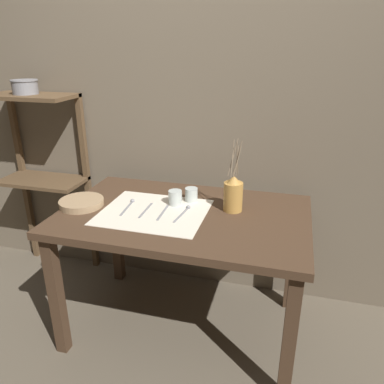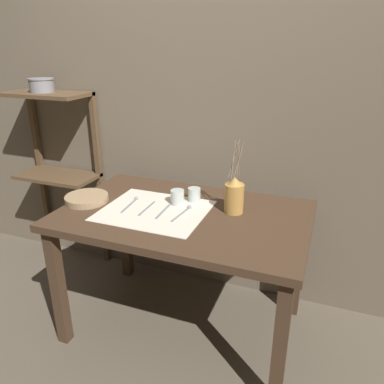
% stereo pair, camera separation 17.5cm
% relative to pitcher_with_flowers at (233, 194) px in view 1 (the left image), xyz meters
% --- Properties ---
extents(ground_plane, '(12.00, 12.00, 0.00)m').
position_rel_pitcher_with_flowers_xyz_m(ground_plane, '(-0.24, -0.10, -0.83)').
color(ground_plane, brown).
extents(stone_wall_back, '(7.00, 0.06, 2.40)m').
position_rel_pitcher_with_flowers_xyz_m(stone_wall_back, '(-0.24, 0.43, 0.37)').
color(stone_wall_back, '#6B5E4C').
rests_on(stone_wall_back, ground_plane).
extents(wooden_table, '(1.29, 0.82, 0.74)m').
position_rel_pitcher_with_flowers_xyz_m(wooden_table, '(-0.24, -0.10, -0.18)').
color(wooden_table, '#422D1E').
rests_on(wooden_table, ground_plane).
extents(wooden_shelf_unit, '(0.56, 0.29, 1.27)m').
position_rel_pitcher_with_flowers_xyz_m(wooden_shelf_unit, '(-1.34, 0.27, 0.04)').
color(wooden_shelf_unit, brown).
rests_on(wooden_shelf_unit, ground_plane).
extents(linen_cloth, '(0.55, 0.47, 0.00)m').
position_rel_pitcher_with_flowers_xyz_m(linen_cloth, '(-0.39, -0.13, -0.09)').
color(linen_cloth, beige).
rests_on(linen_cloth, wooden_table).
extents(pitcher_with_flowers, '(0.10, 0.10, 0.39)m').
position_rel_pitcher_with_flowers_xyz_m(pitcher_with_flowers, '(0.00, 0.00, 0.00)').
color(pitcher_with_flowers, '#B7843D').
rests_on(pitcher_with_flowers, wooden_table).
extents(wooden_bowl, '(0.24, 0.24, 0.04)m').
position_rel_pitcher_with_flowers_xyz_m(wooden_bowl, '(-0.80, -0.16, -0.07)').
color(wooden_bowl, '#9E7F5B').
rests_on(wooden_bowl, wooden_table).
extents(glass_tumbler_near, '(0.07, 0.07, 0.08)m').
position_rel_pitcher_with_flowers_xyz_m(glass_tumbler_near, '(-0.32, -0.01, -0.05)').
color(glass_tumbler_near, '#B7C1BC').
rests_on(glass_tumbler_near, wooden_table).
extents(glass_tumbler_far, '(0.07, 0.07, 0.08)m').
position_rel_pitcher_with_flowers_xyz_m(glass_tumbler_far, '(-0.24, 0.06, -0.05)').
color(glass_tumbler_far, '#B7C1BC').
rests_on(glass_tumbler_far, wooden_table).
extents(spoon_inner, '(0.03, 0.20, 0.02)m').
position_rel_pitcher_with_flowers_xyz_m(spoon_inner, '(-0.55, -0.08, -0.08)').
color(spoon_inner, gray).
rests_on(spoon_inner, wooden_table).
extents(knife_center, '(0.02, 0.19, 0.00)m').
position_rel_pitcher_with_flowers_xyz_m(knife_center, '(-0.44, -0.13, -0.09)').
color(knife_center, gray).
rests_on(knife_center, wooden_table).
extents(fork_inner, '(0.02, 0.19, 0.00)m').
position_rel_pitcher_with_flowers_xyz_m(fork_inner, '(-0.34, -0.14, -0.09)').
color(fork_inner, gray).
rests_on(fork_inner, wooden_table).
extents(spoon_outer, '(0.04, 0.20, 0.02)m').
position_rel_pitcher_with_flowers_xyz_m(spoon_outer, '(-0.24, -0.08, -0.08)').
color(spoon_outer, gray).
rests_on(spoon_outer, wooden_table).
extents(metal_pot_large, '(0.16, 0.16, 0.09)m').
position_rel_pitcher_with_flowers_xyz_m(metal_pot_large, '(-1.36, 0.23, 0.49)').
color(metal_pot_large, gray).
rests_on(metal_pot_large, wooden_shelf_unit).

